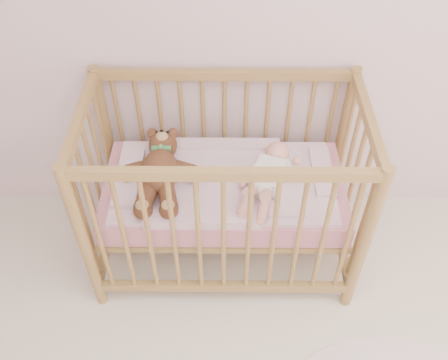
# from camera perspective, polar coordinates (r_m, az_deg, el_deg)

# --- Properties ---
(crib) EXTENTS (1.36, 0.76, 1.00)m
(crib) POSITION_cam_1_polar(r_m,az_deg,el_deg) (2.56, 0.01, -1.07)
(crib) COLOR #AD8649
(crib) RESTS_ON floor
(mattress) EXTENTS (1.22, 0.62, 0.13)m
(mattress) POSITION_cam_1_polar(r_m,az_deg,el_deg) (2.57, 0.01, -1.30)
(mattress) COLOR pink
(mattress) RESTS_ON crib
(blanket) EXTENTS (1.10, 0.58, 0.06)m
(blanket) POSITION_cam_1_polar(r_m,az_deg,el_deg) (2.52, 0.01, -0.14)
(blanket) COLOR #F8ABC9
(blanket) RESTS_ON mattress
(baby) EXTENTS (0.43, 0.61, 0.13)m
(baby) POSITION_cam_1_polar(r_m,az_deg,el_deg) (2.46, 5.06, 0.72)
(baby) COLOR white
(baby) RESTS_ON blanket
(teddy_bear) EXTENTS (0.42, 0.59, 0.16)m
(teddy_bear) POSITION_cam_1_polar(r_m,az_deg,el_deg) (2.47, -7.38, 0.94)
(teddy_bear) COLOR brown
(teddy_bear) RESTS_ON blanket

